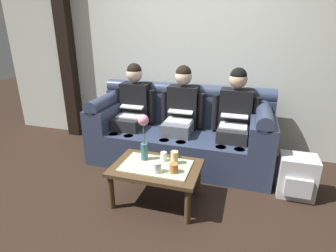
# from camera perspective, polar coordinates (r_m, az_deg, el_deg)

# --- Properties ---
(ground_plane) EXTENTS (14.00, 14.00, 0.00)m
(ground_plane) POSITION_cam_1_polar(r_m,az_deg,el_deg) (2.70, -3.97, -17.85)
(ground_plane) COLOR black
(back_wall_patterned) EXTENTS (6.00, 0.12, 2.90)m
(back_wall_patterned) POSITION_cam_1_polar(r_m,az_deg,el_deg) (3.76, 5.09, 16.98)
(back_wall_patterned) COLOR silver
(back_wall_patterned) RESTS_ON ground_plane
(timber_pillar) EXTENTS (0.20, 0.20, 2.90)m
(timber_pillar) POSITION_cam_1_polar(r_m,az_deg,el_deg) (4.44, -20.65, 16.33)
(timber_pillar) COLOR black
(timber_pillar) RESTS_ON ground_plane
(couch) EXTENTS (2.24, 0.88, 0.96)m
(couch) POSITION_cam_1_polar(r_m,az_deg,el_deg) (3.49, 2.69, -1.49)
(couch) COLOR #2D3851
(couch) RESTS_ON ground_plane
(person_left) EXTENTS (0.56, 0.67, 1.22)m
(person_left) POSITION_cam_1_polar(r_m,az_deg,el_deg) (3.60, -7.42, 3.90)
(person_left) COLOR #232326
(person_left) RESTS_ON ground_plane
(person_middle) EXTENTS (0.56, 0.67, 1.22)m
(person_middle) POSITION_cam_1_polar(r_m,az_deg,el_deg) (3.39, 2.76, 3.01)
(person_middle) COLOR #595B66
(person_middle) RESTS_ON ground_plane
(person_right) EXTENTS (0.56, 0.67, 1.22)m
(person_right) POSITION_cam_1_polar(r_m,az_deg,el_deg) (3.30, 13.85, 1.94)
(person_right) COLOR #232326
(person_right) RESTS_ON ground_plane
(coffee_table) EXTENTS (0.85, 0.57, 0.40)m
(coffee_table) POSITION_cam_1_polar(r_m,az_deg,el_deg) (2.67, -2.50, -9.39)
(coffee_table) COLOR #47331E
(coffee_table) RESTS_ON ground_plane
(flower_vase) EXTENTS (0.11, 0.11, 0.47)m
(flower_vase) POSITION_cam_1_polar(r_m,az_deg,el_deg) (2.64, -5.15, -1.53)
(flower_vase) COLOR #336672
(flower_vase) RESTS_ON coffee_table
(cup_near_left) EXTENTS (0.08, 0.08, 0.10)m
(cup_near_left) POSITION_cam_1_polar(r_m,az_deg,el_deg) (2.50, -2.32, -8.70)
(cup_near_left) COLOR silver
(cup_near_left) RESTS_ON coffee_table
(cup_near_right) EXTENTS (0.06, 0.06, 0.10)m
(cup_near_right) POSITION_cam_1_polar(r_m,az_deg,el_deg) (2.70, -0.91, -6.46)
(cup_near_right) COLOR white
(cup_near_right) RESTS_ON coffee_table
(cup_far_center) EXTENTS (0.07, 0.07, 0.13)m
(cup_far_center) POSITION_cam_1_polar(r_m,az_deg,el_deg) (2.64, 1.36, -6.65)
(cup_far_center) COLOR #DBB77A
(cup_far_center) RESTS_ON coffee_table
(cup_far_left) EXTENTS (0.08, 0.08, 0.09)m
(cup_far_left) POSITION_cam_1_polar(r_m,az_deg,el_deg) (2.50, 1.23, -8.84)
(cup_far_left) COLOR #B26633
(cup_far_left) RESTS_ON coffee_table
(backpack_right) EXTENTS (0.36, 0.32, 0.44)m
(backpack_right) POSITION_cam_1_polar(r_m,az_deg,el_deg) (3.11, 25.50, -9.61)
(backpack_right) COLOR #B7B7BC
(backpack_right) RESTS_ON ground_plane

